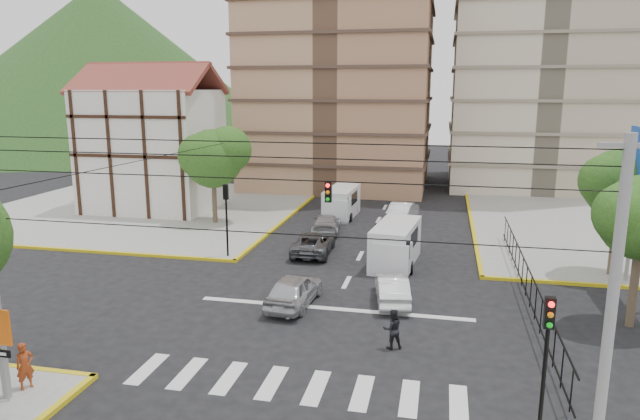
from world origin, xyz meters
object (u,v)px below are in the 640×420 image
(traffic_light_se, at_px, (547,346))
(pedestrian_sw_corner, at_px, (25,366))
(van_right_lane, at_px, (395,246))
(van_left_lane, at_px, (341,203))
(car_white_front_right, at_px, (392,289))
(traffic_light_nw, at_px, (226,208))
(car_silver_front_left, at_px, (294,290))
(pedestrian_crosswalk, at_px, (392,329))

(traffic_light_se, xyz_separation_m, pedestrian_sw_corner, (-16.57, -0.56, -2.15))
(van_right_lane, height_order, pedestrian_sw_corner, van_right_lane)
(traffic_light_se, relative_size, van_right_lane, 0.78)
(traffic_light_se, relative_size, van_left_lane, 0.83)
(car_white_front_right, xyz_separation_m, pedestrian_sw_corner, (-11.39, -10.98, 0.29))
(traffic_light_se, xyz_separation_m, traffic_light_nw, (-15.60, 15.60, 0.00))
(car_silver_front_left, height_order, pedestrian_sw_corner, pedestrian_sw_corner)
(car_white_front_right, bearing_deg, pedestrian_crosswalk, 85.37)
(pedestrian_crosswalk, bearing_deg, traffic_light_nw, -63.40)
(van_right_lane, xyz_separation_m, pedestrian_crosswalk, (0.83, -10.87, -0.37))
(car_white_front_right, xyz_separation_m, pedestrian_crosswalk, (0.46, -4.97, 0.13))
(traffic_light_nw, relative_size, van_left_lane, 0.83)
(traffic_light_nw, bearing_deg, traffic_light_se, -45.00)
(traffic_light_se, distance_m, pedestrian_sw_corner, 16.72)
(traffic_light_se, distance_m, car_white_front_right, 11.89)
(traffic_light_se, height_order, van_left_lane, traffic_light_se)
(van_left_lane, height_order, car_white_front_right, van_left_lane)
(traffic_light_se, xyz_separation_m, van_right_lane, (-5.55, 16.32, -1.93))
(van_right_lane, bearing_deg, pedestrian_crosswalk, -78.99)
(van_left_lane, bearing_deg, pedestrian_crosswalk, -71.95)
(traffic_light_nw, height_order, van_right_lane, traffic_light_nw)
(car_silver_front_left, bearing_deg, traffic_light_se, 141.16)
(traffic_light_se, distance_m, van_right_lane, 17.34)
(van_right_lane, bearing_deg, car_silver_front_left, -113.25)
(van_right_lane, relative_size, pedestrian_sw_corner, 3.43)
(car_silver_front_left, distance_m, pedestrian_crosswalk, 6.17)
(pedestrian_sw_corner, bearing_deg, van_right_lane, -3.17)
(van_left_lane, height_order, pedestrian_sw_corner, van_left_lane)
(pedestrian_crosswalk, bearing_deg, van_left_lane, -95.22)
(pedestrian_crosswalk, bearing_deg, car_white_front_right, -105.07)
(car_silver_front_left, relative_size, car_white_front_right, 1.08)
(car_silver_front_left, relative_size, pedestrian_sw_corner, 2.75)
(traffic_light_se, bearing_deg, pedestrian_sw_corner, -178.08)
(traffic_light_nw, distance_m, van_right_lane, 10.26)
(car_silver_front_left, height_order, car_white_front_right, car_silver_front_left)
(van_left_lane, relative_size, pedestrian_sw_corner, 3.25)
(traffic_light_se, height_order, car_silver_front_left, traffic_light_se)
(traffic_light_se, height_order, van_right_lane, traffic_light_se)
(car_silver_front_left, bearing_deg, traffic_light_nw, -43.65)
(traffic_light_se, bearing_deg, car_white_front_right, 116.43)
(pedestrian_crosswalk, bearing_deg, van_right_lane, -106.03)
(car_silver_front_left, xyz_separation_m, pedestrian_sw_corner, (-6.86, -9.64, 0.20))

